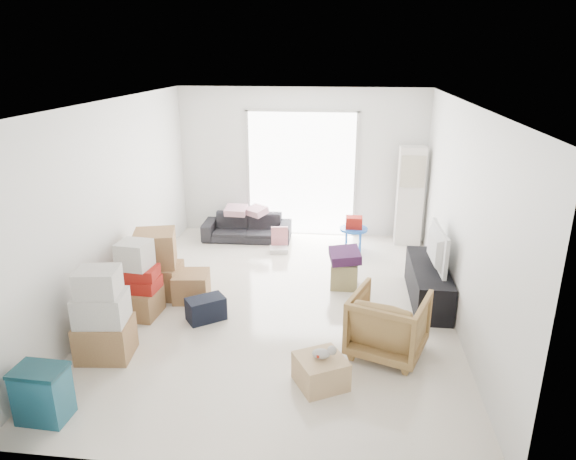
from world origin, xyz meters
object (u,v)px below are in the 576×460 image
at_px(kids_table, 354,227).
at_px(armchair, 389,321).
at_px(ac_tower, 410,196).
at_px(wood_crate, 321,371).
at_px(sofa, 247,223).
at_px(storage_bins, 42,394).
at_px(tv_console, 428,283).
at_px(ottoman, 344,274).
at_px(television, 430,262).

bearing_deg(kids_table, armchair, -83.35).
xyz_separation_m(ac_tower, wood_crate, (-1.31, -4.38, -0.72)).
xyz_separation_m(sofa, storage_bins, (-0.95, -5.05, -0.04)).
xyz_separation_m(ac_tower, tv_console, (0.05, -2.29, -0.62)).
xyz_separation_m(sofa, ottoman, (1.80, -1.82, -0.12)).
bearing_deg(kids_table, television, -60.49).
relative_size(armchair, wood_crate, 1.74).
bearing_deg(ottoman, television, -15.35).
relative_size(sofa, storage_bins, 2.93).
bearing_deg(wood_crate, tv_console, 56.86).
bearing_deg(sofa, armchair, -58.65).
relative_size(ac_tower, kids_table, 2.85).
relative_size(ac_tower, wood_crate, 3.73).
distance_m(tv_console, television, 0.32).
height_order(tv_console, storage_bins, storage_bins).
xyz_separation_m(television, storage_bins, (-3.90, -2.91, -0.30)).
xyz_separation_m(television, armchair, (-0.64, -1.40, -0.17)).
height_order(tv_console, wood_crate, tv_console).
height_order(storage_bins, ottoman, storage_bins).
relative_size(ottoman, wood_crate, 0.82).
height_order(tv_console, armchair, armchair).
relative_size(tv_console, storage_bins, 2.82).
distance_m(kids_table, wood_crate, 3.91).
xyz_separation_m(armchair, kids_table, (-0.37, 3.20, 0.03)).
distance_m(storage_bins, wood_crate, 2.67).
relative_size(armchair, storage_bins, 1.50).
height_order(armchair, kids_table, armchair).
distance_m(ac_tower, armchair, 3.77).
bearing_deg(ac_tower, armchair, -99.12).
height_order(ac_tower, tv_console, ac_tower).
xyz_separation_m(storage_bins, ottoman, (2.75, 3.23, -0.08)).
height_order(ac_tower, sofa, ac_tower).
bearing_deg(armchair, ottoman, -53.07).
bearing_deg(armchair, storage_bins, 45.25).
relative_size(television, storage_bins, 1.76).
bearing_deg(television, wood_crate, 144.75).
height_order(armchair, wood_crate, armchair).
relative_size(armchair, ottoman, 2.12).
bearing_deg(ac_tower, television, -88.75).
relative_size(sofa, kids_table, 2.60).
bearing_deg(storage_bins, wood_crate, 17.96).
distance_m(armchair, storage_bins, 3.59).
distance_m(tv_console, wood_crate, 2.50).
bearing_deg(television, sofa, 51.91).
bearing_deg(ac_tower, storage_bins, -126.51).
xyz_separation_m(armchair, wood_crate, (-0.72, -0.69, -0.25)).
bearing_deg(wood_crate, armchair, 43.60).
relative_size(television, armchair, 1.17).
relative_size(ac_tower, sofa, 1.10).
bearing_deg(tv_console, ac_tower, 91.25).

